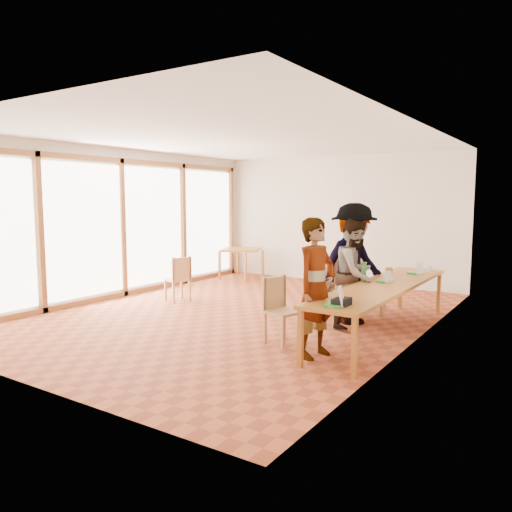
{
  "coord_description": "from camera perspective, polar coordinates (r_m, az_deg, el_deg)",
  "views": [
    {
      "loc": [
        4.87,
        -6.99,
        2.0
      ],
      "look_at": [
        0.61,
        -0.48,
        1.1
      ],
      "focal_mm": 35.0,
      "sensor_mm": 36.0,
      "label": 1
    }
  ],
  "objects": [
    {
      "name": "black_pouch",
      "position": [
        5.95,
        9.75,
        -5.2
      ],
      "size": [
        0.16,
        0.26,
        0.09
      ],
      "primitive_type": "cube",
      "color": "black",
      "rests_on": "communal_table"
    },
    {
      "name": "side_table",
      "position": [
        12.5,
        -1.69,
        0.5
      ],
      "size": [
        0.9,
        0.9,
        0.75
      ],
      "rotation": [
        0.0,
        0.0,
        0.42
      ],
      "color": "#BF722A",
      "rests_on": "ground"
    },
    {
      "name": "laptop_far",
      "position": [
        8.71,
        17.96,
        -1.61
      ],
      "size": [
        0.25,
        0.27,
        0.2
      ],
      "rotation": [
        0.0,
        0.0,
        -0.26
      ],
      "color": "green",
      "rests_on": "communal_table"
    },
    {
      "name": "yellow_mug",
      "position": [
        8.62,
        14.95,
        -1.62
      ],
      "size": [
        0.13,
        0.13,
        0.1
      ],
      "primitive_type": "imported",
      "rotation": [
        0.0,
        0.0,
        0.06
      ],
      "color": "gold",
      "rests_on": "communal_table"
    },
    {
      "name": "chair_empty",
      "position": [
        8.94,
        12.44,
        -2.43
      ],
      "size": [
        0.55,
        0.55,
        0.54
      ],
      "rotation": [
        0.0,
        0.0,
        0.19
      ],
      "color": "tan",
      "rests_on": "ground"
    },
    {
      "name": "laptop_mid",
      "position": [
        7.72,
        14.64,
        -2.57
      ],
      "size": [
        0.22,
        0.24,
        0.18
      ],
      "rotation": [
        0.0,
        0.0,
        -0.21
      ],
      "color": "green",
      "rests_on": "communal_table"
    },
    {
      "name": "person_near",
      "position": [
        6.32,
        6.89,
        -3.63
      ],
      "size": [
        0.54,
        0.71,
        1.77
      ],
      "primitive_type": "imported",
      "rotation": [
        0.0,
        0.0,
        1.38
      ],
      "color": "gray",
      "rests_on": "ground"
    },
    {
      "name": "person_mid",
      "position": [
        7.85,
        11.28,
        -1.98
      ],
      "size": [
        0.72,
        0.88,
        1.69
      ],
      "primitive_type": "imported",
      "rotation": [
        0.0,
        0.0,
        1.47
      ],
      "color": "gray",
      "rests_on": "ground"
    },
    {
      "name": "communal_table",
      "position": [
        7.55,
        14.4,
        -3.51
      ],
      "size": [
        0.8,
        4.0,
        0.75
      ],
      "color": "#BF722A",
      "rests_on": "ground"
    },
    {
      "name": "window_wall",
      "position": [
        10.51,
        -15.06,
        3.65
      ],
      "size": [
        0.1,
        8.0,
        3.0
      ],
      "primitive_type": "cube",
      "color": "white",
      "rests_on": "ground"
    },
    {
      "name": "laptop_near",
      "position": [
        5.93,
        9.27,
        -5.06
      ],
      "size": [
        0.31,
        0.32,
        0.23
      ],
      "rotation": [
        0.0,
        0.0,
        0.34
      ],
      "color": "green",
      "rests_on": "communal_table"
    },
    {
      "name": "wall_right",
      "position": [
        7.26,
        18.18,
        2.31
      ],
      "size": [
        0.1,
        8.0,
        3.0
      ],
      "primitive_type": "cube",
      "color": "beige",
      "rests_on": "ground"
    },
    {
      "name": "green_bottle",
      "position": [
        7.65,
        12.24,
        -1.89
      ],
      "size": [
        0.07,
        0.07,
        0.28
      ],
      "primitive_type": "cylinder",
      "color": "#207725",
      "rests_on": "communal_table"
    },
    {
      "name": "person_far",
      "position": [
        8.1,
        11.05,
        -0.86
      ],
      "size": [
        1.12,
        1.42,
        1.93
      ],
      "primitive_type": "imported",
      "rotation": [
        0.0,
        0.0,
        1.2
      ],
      "color": "gray",
      "rests_on": "ground"
    },
    {
      "name": "chair_spare",
      "position": [
        9.8,
        -8.73,
        -2.05
      ],
      "size": [
        0.53,
        0.53,
        0.47
      ],
      "rotation": [
        0.0,
        0.0,
        2.77
      ],
      "color": "tan",
      "rests_on": "ground"
    },
    {
      "name": "wall_back",
      "position": [
        12.03,
        9.31,
        4.14
      ],
      "size": [
        6.0,
        0.1,
        3.0
      ],
      "primitive_type": "cube",
      "color": "beige",
      "rests_on": "ground"
    },
    {
      "name": "chair_far",
      "position": [
        8.54,
        9.78,
        -2.94
      ],
      "size": [
        0.6,
        0.6,
        0.52
      ],
      "rotation": [
        0.0,
        0.0,
        -0.42
      ],
      "color": "tan",
      "rests_on": "ground"
    },
    {
      "name": "clear_glass",
      "position": [
        9.11,
        19.24,
        -1.37
      ],
      "size": [
        0.07,
        0.07,
        0.09
      ],
      "primitive_type": "cylinder",
      "color": "silver",
      "rests_on": "communal_table"
    },
    {
      "name": "chair_near",
      "position": [
        7.0,
        2.61,
        -5.27
      ],
      "size": [
        0.53,
        0.53,
        0.49
      ],
      "rotation": [
        0.0,
        0.0,
        -0.29
      ],
      "color": "tan",
      "rests_on": "ground"
    },
    {
      "name": "ground",
      "position": [
        8.76,
        -1.63,
        -6.61
      ],
      "size": [
        8.0,
        8.0,
        0.0
      ],
      "primitive_type": "plane",
      "color": "#AE4F2A",
      "rests_on": "ground"
    },
    {
      "name": "condiment_cup",
      "position": [
        8.25,
        15.03,
        -2.13
      ],
      "size": [
        0.08,
        0.08,
        0.06
      ],
      "primitive_type": "cylinder",
      "color": "white",
      "rests_on": "communal_table"
    },
    {
      "name": "chair_mid",
      "position": [
        8.4,
        8.29,
        -3.53
      ],
      "size": [
        0.5,
        0.5,
        0.46
      ],
      "rotation": [
        0.0,
        0.0,
        0.26
      ],
      "color": "tan",
      "rests_on": "ground"
    },
    {
      "name": "wall_front",
      "position": [
        5.74,
        -25.14,
        0.96
      ],
      "size": [
        6.0,
        0.1,
        3.0
      ],
      "primitive_type": "cube",
      "color": "beige",
      "rests_on": "ground"
    },
    {
      "name": "ceiling",
      "position": [
        8.58,
        -1.7,
        13.42
      ],
      "size": [
        6.0,
        8.0,
        0.04
      ],
      "primitive_type": "cube",
      "color": "white",
      "rests_on": "wall_back"
    },
    {
      "name": "pink_phone",
      "position": [
        5.83,
        8.58,
        -5.79
      ],
      "size": [
        0.05,
        0.1,
        0.01
      ],
      "primitive_type": "cube",
      "color": "#EE3E57",
      "rests_on": "communal_table"
    }
  ]
}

